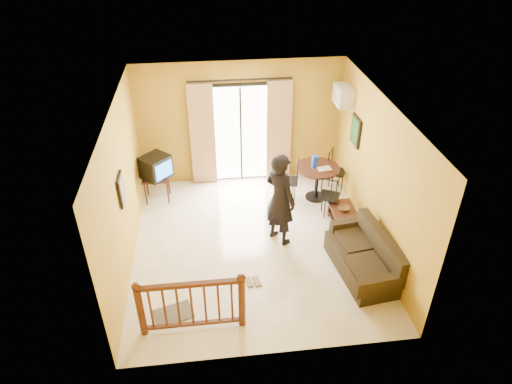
{
  "coord_description": "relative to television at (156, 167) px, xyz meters",
  "views": [
    {
      "loc": [
        -0.77,
        -6.74,
        5.6
      ],
      "look_at": [
        0.07,
        0.2,
        1.06
      ],
      "focal_mm": 32.0,
      "sensor_mm": 36.0,
      "label": 1
    }
  ],
  "objects": [
    {
      "name": "tv_table",
      "position": [
        -0.03,
        0.0,
        -0.32
      ],
      "size": [
        0.57,
        0.47,
        0.57
      ],
      "color": "black",
      "rests_on": "ground"
    },
    {
      "name": "room_shell",
      "position": [
        1.87,
        -1.8,
        0.89
      ],
      "size": [
        5.0,
        5.0,
        5.0
      ],
      "color": "white",
      "rests_on": "ground"
    },
    {
      "name": "dining_chairs",
      "position": [
        3.43,
        -0.45,
        -0.81
      ],
      "size": [
        1.64,
        1.49,
        0.95
      ],
      "color": "black",
      "rests_on": "ground"
    },
    {
      "name": "dining_table",
      "position": [
        3.41,
        -0.35,
        -0.2
      ],
      "size": [
        0.93,
        0.93,
        0.77
      ],
      "color": "black",
      "rests_on": "ground"
    },
    {
      "name": "doormat",
      "position": [
        0.39,
        -3.38,
        -0.8
      ],
      "size": [
        0.69,
        0.56,
        0.02
      ],
      "primitive_type": "cube",
      "rotation": [
        0.0,
        0.0,
        0.29
      ],
      "color": "#504940",
      "rests_on": "ground"
    },
    {
      "name": "balcony_door",
      "position": [
        1.87,
        0.63,
        0.37
      ],
      "size": [
        2.25,
        0.14,
        2.46
      ],
      "color": "black",
      "rests_on": "ground"
    },
    {
      "name": "bowl",
      "position": [
        3.72,
        -1.42,
        -0.4
      ],
      "size": [
        0.28,
        0.28,
        0.07
      ],
      "primitive_type": "imported",
      "rotation": [
        0.0,
        0.0,
        -0.41
      ],
      "color": "brown",
      "rests_on": "coffee_table"
    },
    {
      "name": "stair_balustrade",
      "position": [
        0.72,
        -3.7,
        -0.25
      ],
      "size": [
        1.63,
        0.13,
        1.04
      ],
      "color": "#471E0F",
      "rests_on": "ground"
    },
    {
      "name": "standing_person",
      "position": [
        2.37,
        -1.69,
        0.12
      ],
      "size": [
        0.77,
        0.81,
        1.86
      ],
      "primitive_type": "imported",
      "rotation": [
        0.0,
        0.0,
        2.23
      ],
      "color": "black",
      "rests_on": "ground"
    },
    {
      "name": "ground",
      "position": [
        1.87,
        -1.8,
        -0.81
      ],
      "size": [
        5.0,
        5.0,
        0.0
      ],
      "primitive_type": "plane",
      "color": "beige",
      "rests_on": "ground"
    },
    {
      "name": "television",
      "position": [
        0.0,
        0.0,
        0.0
      ],
      "size": [
        0.73,
        0.73,
        0.49
      ],
      "rotation": [
        0.0,
        0.0,
        0.79
      ],
      "color": "black",
      "rests_on": "tv_table"
    },
    {
      "name": "sofa",
      "position": [
        3.72,
        -2.78,
        -0.51
      ],
      "size": [
        0.99,
        1.8,
        0.81
      ],
      "rotation": [
        0.0,
        0.0,
        0.13
      ],
      "color": "black",
      "rests_on": "ground"
    },
    {
      "name": "botanical_print",
      "position": [
        4.08,
        -0.5,
        0.84
      ],
      "size": [
        0.05,
        0.5,
        0.6
      ],
      "color": "black",
      "rests_on": "room_shell"
    },
    {
      "name": "air_conditioner",
      "position": [
        3.96,
        0.15,
        1.34
      ],
      "size": [
        0.31,
        0.6,
        0.4
      ],
      "color": "silver",
      "rests_on": "room_shell"
    },
    {
      "name": "picture_left",
      "position": [
        -0.35,
        -2.0,
        0.74
      ],
      "size": [
        0.05,
        0.42,
        0.52
      ],
      "color": "black",
      "rests_on": "room_shell"
    },
    {
      "name": "water_jug",
      "position": [
        3.35,
        -0.33,
        0.09
      ],
      "size": [
        0.14,
        0.14,
        0.26
      ],
      "primitive_type": "cylinder",
      "color": "blue",
      "rests_on": "dining_table"
    },
    {
      "name": "serving_tray",
      "position": [
        3.53,
        -0.45,
        -0.03
      ],
      "size": [
        0.3,
        0.22,
        0.02
      ],
      "primitive_type": "cube",
      "rotation": [
        0.0,
        0.0,
        0.13
      ],
      "color": "beige",
      "rests_on": "dining_table"
    },
    {
      "name": "coffee_table",
      "position": [
        3.72,
        -1.45,
        -0.56
      ],
      "size": [
        0.47,
        0.85,
        0.38
      ],
      "color": "black",
      "rests_on": "ground"
    },
    {
      "name": "sandals",
      "position": [
        1.73,
        -2.82,
        -0.8
      ],
      "size": [
        0.29,
        0.27,
        0.03
      ],
      "color": "brown",
      "rests_on": "ground"
    }
  ]
}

